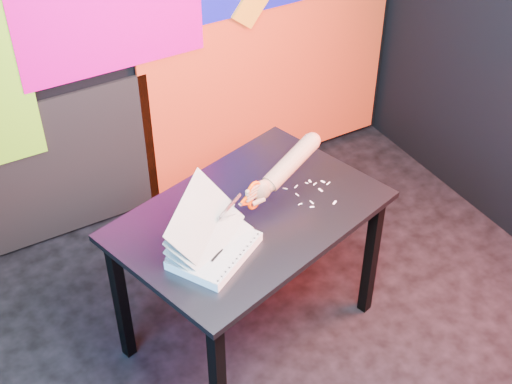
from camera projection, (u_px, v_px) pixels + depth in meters
room at (328, 129)px, 2.44m from camera, size 3.01×3.01×2.71m
backdrop at (173, 52)px, 3.70m from camera, size 2.88×0.05×2.08m
work_table at (250, 230)px, 3.08m from camera, size 1.28×1.02×0.75m
printout_stack at (213, 248)px, 2.80m from camera, size 0.42×0.38×0.33m
scissors at (251, 197)px, 2.90m from camera, size 0.23×0.08×0.14m
hand_forearm at (286, 167)px, 2.99m from camera, size 0.42×0.17×0.17m
paper_clippings at (314, 191)px, 3.13m from camera, size 0.21×0.21×0.00m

